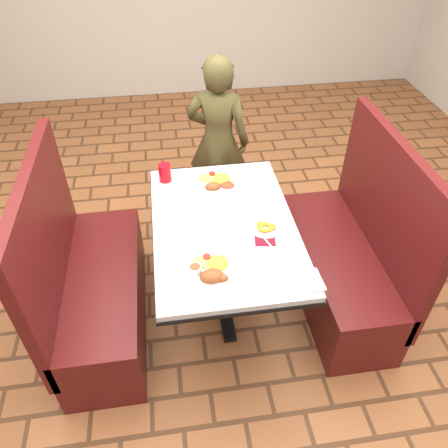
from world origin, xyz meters
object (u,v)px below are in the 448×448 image
(dining_table, at_px, (224,237))
(booth_bench_right, at_px, (346,261))
(red_tumbler, at_px, (165,173))
(plantain_plate, at_px, (265,228))
(diner_person, at_px, (218,141))
(near_dinner_plate, at_px, (212,268))
(booth_bench_left, at_px, (94,289))
(far_dinner_plate, at_px, (217,181))

(dining_table, height_order, booth_bench_right, booth_bench_right)
(red_tumbler, bearing_deg, plantain_plate, -46.87)
(diner_person, height_order, plantain_plate, diner_person)
(diner_person, height_order, red_tumbler, diner_person)
(diner_person, relative_size, near_dinner_plate, 4.77)
(near_dinner_plate, bearing_deg, red_tumbler, 102.81)
(dining_table, xyz_separation_m, diner_person, (0.12, 1.07, 0.01))
(booth_bench_left, bearing_deg, red_tumbler, 44.38)
(far_dinner_plate, distance_m, plantain_plate, 0.51)
(far_dinner_plate, bearing_deg, booth_bench_left, -154.44)
(booth_bench_right, distance_m, red_tumbler, 1.30)
(booth_bench_left, distance_m, diner_person, 1.45)
(booth_bench_right, height_order, diner_person, diner_person)
(booth_bench_left, xyz_separation_m, near_dinner_plate, (0.68, -0.36, 0.45))
(plantain_plate, height_order, red_tumbler, red_tumbler)
(plantain_plate, distance_m, red_tumbler, 0.77)
(diner_person, distance_m, red_tumbler, 0.74)
(diner_person, xyz_separation_m, near_dinner_plate, (-0.23, -1.43, 0.12))
(booth_bench_right, height_order, near_dinner_plate, booth_bench_right)
(booth_bench_left, height_order, diner_person, diner_person)
(booth_bench_right, relative_size, plantain_plate, 7.17)
(near_dinner_plate, distance_m, red_tumbler, 0.86)
(far_dinner_plate, height_order, red_tumbler, red_tumbler)
(near_dinner_plate, distance_m, plantain_plate, 0.43)
(booth_bench_right, bearing_deg, near_dinner_plate, -158.73)
(dining_table, relative_size, plantain_plate, 7.24)
(booth_bench_right, xyz_separation_m, red_tumbler, (-1.10, 0.48, 0.48))
(dining_table, xyz_separation_m, plantain_plate, (0.22, -0.08, 0.11))
(near_dinner_plate, bearing_deg, dining_table, 71.98)
(dining_table, bearing_deg, red_tumbler, 122.45)
(diner_person, relative_size, red_tumbler, 11.34)
(diner_person, bearing_deg, booth_bench_left, 69.34)
(dining_table, bearing_deg, plantain_plate, -20.04)
(diner_person, bearing_deg, red_tumbler, 74.22)
(red_tumbler, bearing_deg, dining_table, -57.55)
(dining_table, distance_m, far_dinner_plate, 0.41)
(booth_bench_left, distance_m, near_dinner_plate, 0.89)
(booth_bench_right, bearing_deg, plantain_plate, -172.08)
(booth_bench_right, xyz_separation_m, near_dinner_plate, (-0.91, -0.36, 0.45))
(booth_bench_right, relative_size, near_dinner_plate, 4.32)
(booth_bench_right, bearing_deg, far_dinner_plate, 153.71)
(far_dinner_plate, height_order, plantain_plate, far_dinner_plate)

